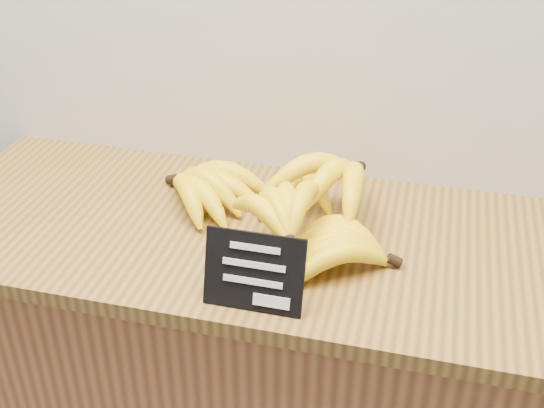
{
  "coord_description": "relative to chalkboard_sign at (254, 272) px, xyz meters",
  "views": [
    {
      "loc": [
        0.07,
        1.72,
        1.64
      ],
      "look_at": [
        -0.18,
        2.7,
        1.02
      ],
      "focal_mm": 45.0,
      "sensor_mm": 36.0,
      "label": 1
    }
  ],
  "objects": [
    {
      "name": "chalkboard_sign",
      "position": [
        0.0,
        0.0,
        0.0
      ],
      "size": [
        0.16,
        0.04,
        0.12
      ],
      "primitive_type": "cube",
      "rotation": [
        -0.3,
        0.0,
        0.0
      ],
      "color": "black",
      "rests_on": "counter_top"
    },
    {
      "name": "banana_pile",
      "position": [
        0.0,
        0.23,
        -0.0
      ],
      "size": [
        0.48,
        0.4,
        0.13
      ],
      "color": "yellow",
      "rests_on": "counter_top"
    },
    {
      "name": "counter_top",
      "position": [
        -0.01,
        0.21,
        -0.08
      ],
      "size": [
        1.38,
        0.54,
        0.03
      ],
      "primitive_type": "cube",
      "color": "olive",
      "rests_on": "counter"
    }
  ]
}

